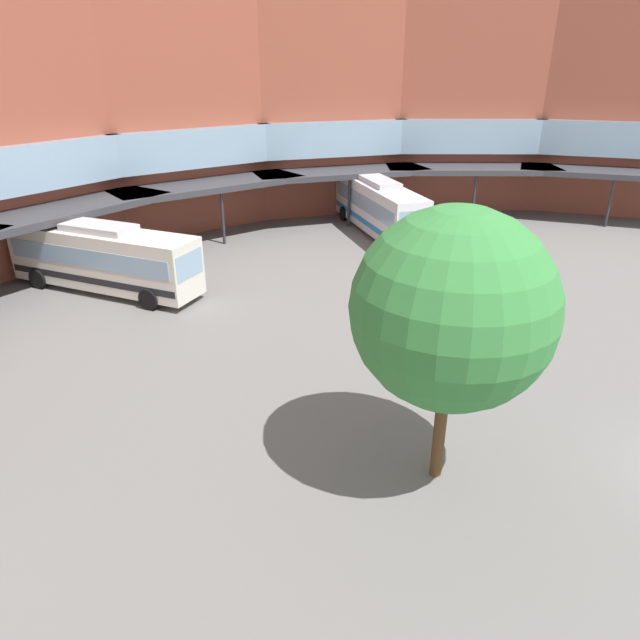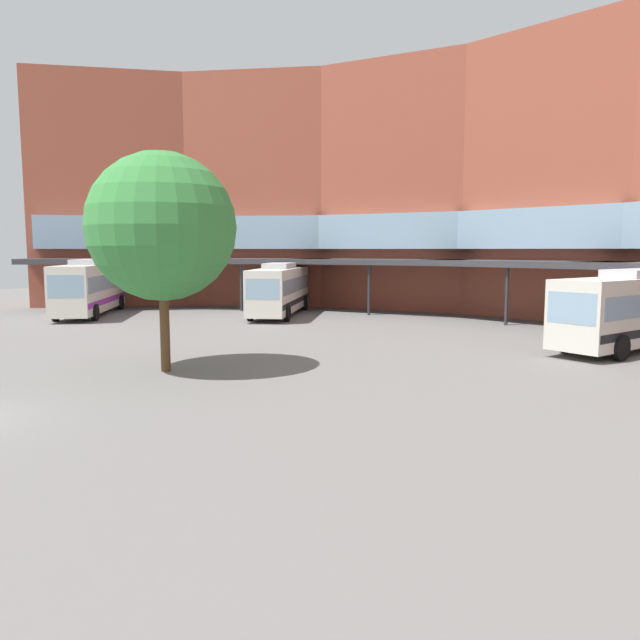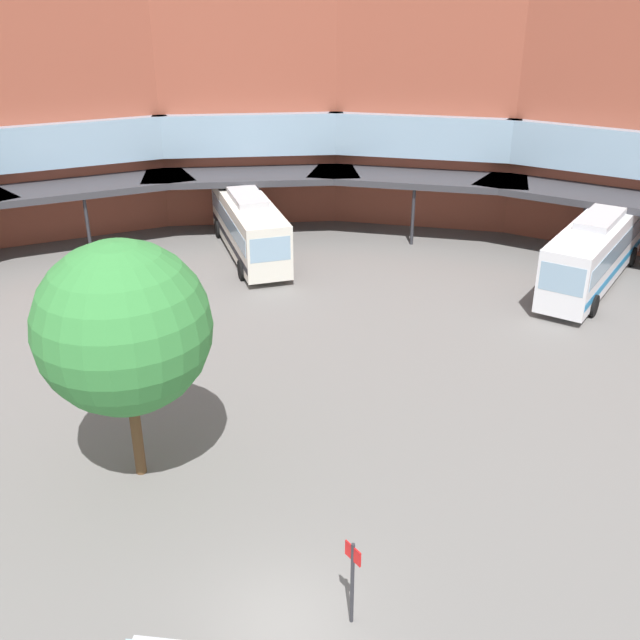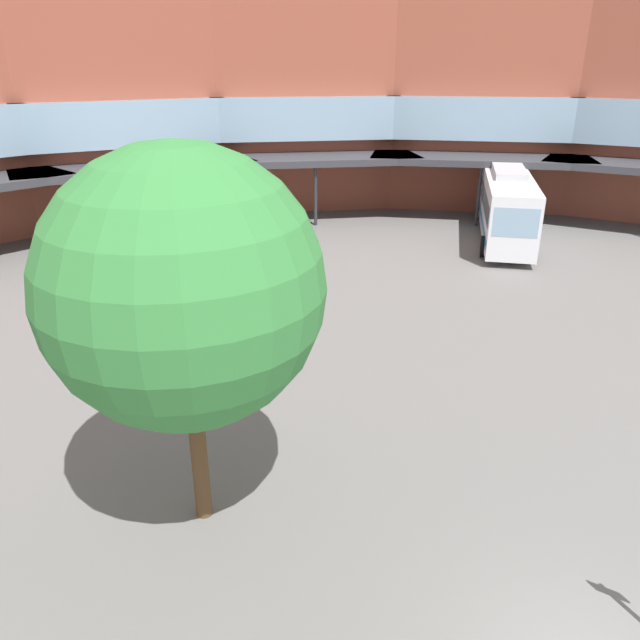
{
  "view_description": "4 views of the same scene",
  "coord_description": "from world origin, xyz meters",
  "px_view_note": "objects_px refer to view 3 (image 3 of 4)",
  "views": [
    {
      "loc": [
        -17.74,
        2.05,
        11.42
      ],
      "look_at": [
        -1.56,
        13.04,
        2.49
      ],
      "focal_mm": 31.87,
      "sensor_mm": 36.0,
      "label": 1
    },
    {
      "loc": [
        18.64,
        2.31,
        4.61
      ],
      "look_at": [
        0.33,
        11.13,
        2.25
      ],
      "focal_mm": 34.09,
      "sensor_mm": 36.0,
      "label": 2
    },
    {
      "loc": [
        -0.5,
        -14.04,
        15.37
      ],
      "look_at": [
        2.53,
        14.66,
        1.7
      ],
      "focal_mm": 41.41,
      "sensor_mm": 36.0,
      "label": 3
    },
    {
      "loc": [
        -7.16,
        -3.99,
        9.5
      ],
      "look_at": [
        0.62,
        10.77,
        2.29
      ],
      "focal_mm": 34.15,
      "sensor_mm": 36.0,
      "label": 4
    }
  ],
  "objects_px": {
    "plaza_tree": "(123,328)",
    "stop_sign_post": "(352,575)",
    "bus_3": "(595,250)",
    "bus_1": "(249,225)"
  },
  "relations": [
    {
      "from": "plaza_tree",
      "to": "stop_sign_post",
      "type": "distance_m",
      "value": 10.13
    },
    {
      "from": "stop_sign_post",
      "to": "bus_3",
      "type": "bearing_deg",
      "value": 52.93
    },
    {
      "from": "bus_3",
      "to": "plaza_tree",
      "type": "height_order",
      "value": "plaza_tree"
    },
    {
      "from": "bus_1",
      "to": "bus_3",
      "type": "bearing_deg",
      "value": 59.24
    },
    {
      "from": "bus_1",
      "to": "stop_sign_post",
      "type": "distance_m",
      "value": 28.06
    },
    {
      "from": "bus_3",
      "to": "plaza_tree",
      "type": "bearing_deg",
      "value": -17.85
    },
    {
      "from": "bus_1",
      "to": "plaza_tree",
      "type": "height_order",
      "value": "plaza_tree"
    },
    {
      "from": "plaza_tree",
      "to": "stop_sign_post",
      "type": "height_order",
      "value": "plaza_tree"
    },
    {
      "from": "bus_3",
      "to": "stop_sign_post",
      "type": "xyz_separation_m",
      "value": [
        -16.17,
        -21.41,
        -0.38
      ]
    },
    {
      "from": "bus_3",
      "to": "plaza_tree",
      "type": "xyz_separation_m",
      "value": [
        -22.35,
        -14.37,
        3.47
      ]
    }
  ]
}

